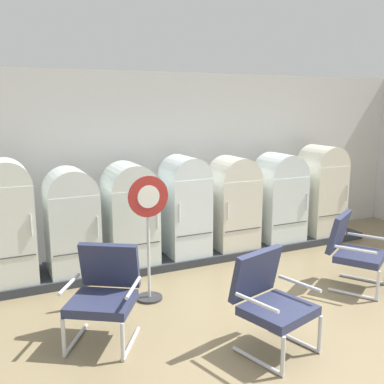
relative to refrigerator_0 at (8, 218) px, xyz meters
The scene contains 14 objects.
ground 3.98m from the refrigerator_0, 48.52° to the right, with size 12.00×10.00×0.05m, color #837251.
back_wall 2.71m from the refrigerator_0, 16.85° to the left, with size 11.76×0.12×2.85m.
display_plinth 2.71m from the refrigerator_0, ahead, with size 6.40×0.95×0.12m, color #2D3237.
refrigerator_0 is the anchor object (origin of this frame).
refrigerator_1 0.79m from the refrigerator_0, ahead, with size 0.66×0.65×1.42m.
refrigerator_2 1.61m from the refrigerator_0, ahead, with size 0.69×0.70×1.44m.
refrigerator_3 2.47m from the refrigerator_0, ahead, with size 0.61×0.69×1.49m.
refrigerator_4 3.30m from the refrigerator_0, ahead, with size 0.69×0.63×1.44m.
refrigerator_5 4.19m from the refrigerator_0, ahead, with size 0.72×0.67×1.45m.
refrigerator_6 5.08m from the refrigerator_0, ahead, with size 0.65×0.67×1.54m.
armchair_left 1.95m from the refrigerator_0, 66.15° to the right, with size 0.89×0.90×0.97m.
armchair_right 4.43m from the refrigerator_0, 24.29° to the right, with size 0.89×0.90×0.97m.
armchair_center 3.42m from the refrigerator_0, 50.17° to the right, with size 0.80×0.83×0.97m.
sign_stand 1.84m from the refrigerator_0, 35.54° to the right, with size 0.49×0.32×1.55m.
Camera 1 is at (-2.79, -3.06, 2.39)m, focal length 41.90 mm.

